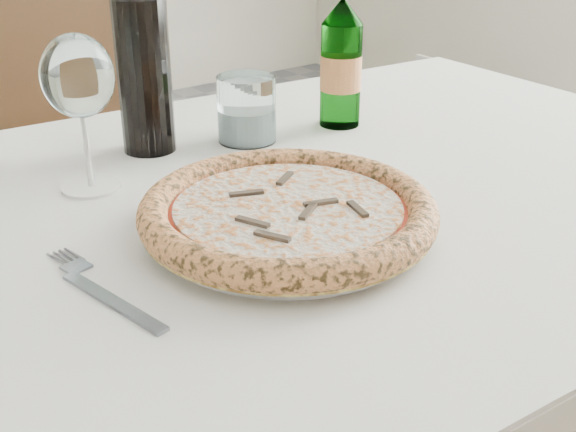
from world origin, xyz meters
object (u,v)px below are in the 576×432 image
object	(u,v)px
dining_table	(240,262)
wine_bottle	(143,60)
plate	(288,225)
chair_far	(78,172)
tumbler	(247,113)
wine_glass	(78,80)
beer_bottle	(341,63)
pizza	(288,211)

from	to	relation	value
dining_table	wine_bottle	distance (m)	0.32
plate	wine_bottle	distance (m)	0.36
chair_far	tumbler	bearing A→B (deg)	-85.10
wine_bottle	wine_glass	bearing A→B (deg)	-147.16
wine_glass	tumbler	bearing A→B (deg)	6.36
wine_glass	wine_bottle	xyz separation A→B (m)	(0.13, 0.08, -0.01)
dining_table	plate	size ratio (longest dim) A/B	5.53
wine_glass	beer_bottle	world-z (taller)	beer_bottle
chair_far	tumbler	distance (m)	0.64
wine_glass	beer_bottle	xyz separation A→B (m)	(0.43, 0.00, -0.04)
plate	beer_bottle	xyz separation A→B (m)	(0.31, 0.26, 0.09)
plate	wine_bottle	world-z (taller)	wine_bottle
pizza	wine_bottle	distance (m)	0.36
chair_far	wine_glass	xyz separation A→B (m)	(-0.22, -0.62, 0.37)
pizza	beer_bottle	bearing A→B (deg)	39.98
dining_table	chair_far	distance (m)	0.79
wine_glass	tumbler	xyz separation A→B (m)	(0.27, 0.03, -0.10)
plate	chair_far	bearing A→B (deg)	83.78
chair_far	pizza	distance (m)	0.91
plate	wine_glass	xyz separation A→B (m)	(-0.12, 0.26, 0.13)
plate	dining_table	bearing A→B (deg)	90.00
tumbler	plate	bearing A→B (deg)	-116.90
wine_glass	plate	bearing A→B (deg)	-64.63
dining_table	wine_glass	size ratio (longest dim) A/B	8.16
pizza	chair_far	bearing A→B (deg)	83.78
wine_glass	wine_bottle	size ratio (longest dim) A/B	0.64
tumbler	wine_bottle	bearing A→B (deg)	158.29
chair_far	pizza	bearing A→B (deg)	-96.22
tumbler	beer_bottle	world-z (taller)	beer_bottle
plate	pizza	distance (m)	0.02
tumbler	chair_far	bearing A→B (deg)	94.90
plate	tumbler	bearing A→B (deg)	63.10
pizza	beer_bottle	size ratio (longest dim) A/B	1.33
wine_glass	wine_bottle	world-z (taller)	wine_bottle
beer_bottle	wine_glass	bearing A→B (deg)	-179.74
plate	wine_glass	bearing A→B (deg)	115.37
wine_bottle	beer_bottle	bearing A→B (deg)	-15.34
chair_far	wine_bottle	distance (m)	0.64
wine_bottle	tumbler	bearing A→B (deg)	-21.71
wine_glass	chair_far	bearing A→B (deg)	70.60
wine_glass	dining_table	bearing A→B (deg)	-52.14
plate	beer_bottle	size ratio (longest dim) A/B	1.17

